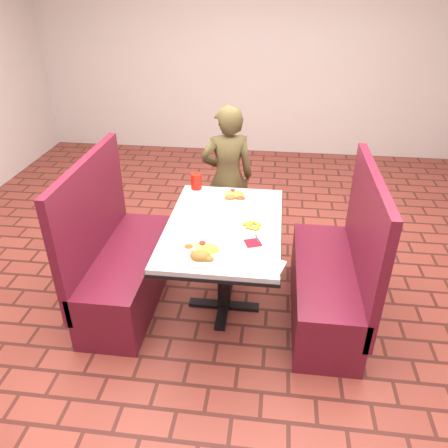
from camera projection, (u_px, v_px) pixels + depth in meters
The scene contains 15 objects.
room at pixel (224, 47), 2.48m from camera, with size 7.00×7.04×2.82m.
dining_table at pixel (224, 236), 3.11m from camera, with size 0.81×1.21×0.75m.
booth_bench_left at pixel (121, 265), 3.36m from camera, with size 0.47×1.20×1.17m.
booth_bench_right at pixel (332, 281), 3.19m from camera, with size 0.47×1.20×1.17m.
diner_person at pixel (227, 178), 3.97m from camera, with size 0.48×0.32×1.33m, color brown.
near_dinner_plate at pixel (203, 251), 2.71m from camera, with size 0.29×0.29×0.09m.
far_dinner_plate at pixel (234, 195), 3.41m from camera, with size 0.26×0.26×0.07m.
plantain_plate at pixel (252, 226), 3.01m from camera, with size 0.20×0.20×0.03m.
maroon_napkin at pixel (253, 243), 2.84m from camera, with size 0.10×0.10×0.00m, color maroon.
spoon_utensil at pixel (257, 237), 2.90m from camera, with size 0.01×0.12×0.00m, color silver.
red_tumbler at pixel (196, 181), 3.53m from camera, with size 0.09×0.09×0.13m, color red.
paper_napkin at pixel (265, 265), 2.62m from camera, with size 0.22×0.16×0.01m, color white.
knife_utensil at pixel (203, 247), 2.78m from camera, with size 0.01×0.15×0.00m, color silver.
fork_utensil at pixel (199, 253), 2.72m from camera, with size 0.01×0.15×0.00m, color silver.
lettuce_shreds at pixel (231, 220), 3.11m from camera, with size 0.28×0.32×0.00m, color #8FB849, non-canonical shape.
Camera 1 is at (0.33, -2.63, 2.28)m, focal length 35.00 mm.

